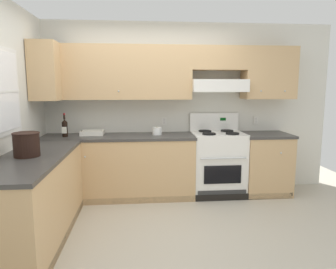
# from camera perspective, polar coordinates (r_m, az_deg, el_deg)

# --- Properties ---
(ground_plane) EXTENTS (7.04, 7.04, 0.00)m
(ground_plane) POSITION_cam_1_polar(r_m,az_deg,el_deg) (3.55, -2.25, -18.02)
(ground_plane) COLOR #B2AA99
(wall_back) EXTENTS (4.68, 0.57, 2.55)m
(wall_back) POSITION_cam_1_polar(r_m,az_deg,el_deg) (4.72, 1.54, 7.31)
(wall_back) COLOR silver
(wall_back) RESTS_ON ground_plane
(wall_left) EXTENTS (0.47, 4.00, 2.55)m
(wall_left) POSITION_cam_1_polar(r_m,az_deg,el_deg) (3.69, -28.14, 3.78)
(wall_left) COLOR silver
(wall_left) RESTS_ON ground_plane
(counter_back_run) EXTENTS (3.60, 0.65, 0.91)m
(counter_back_run) POSITION_cam_1_polar(r_m,az_deg,el_deg) (4.56, -2.31, -5.83)
(counter_back_run) COLOR tan
(counter_back_run) RESTS_ON ground_plane
(counter_left_run) EXTENTS (0.63, 1.91, 0.91)m
(counter_left_run) POSITION_cam_1_polar(r_m,az_deg,el_deg) (3.53, -23.27, -10.90)
(counter_left_run) COLOR tan
(counter_left_run) RESTS_ON ground_plane
(stove) EXTENTS (0.76, 0.62, 1.20)m
(stove) POSITION_cam_1_polar(r_m,az_deg,el_deg) (4.70, 9.11, -5.15)
(stove) COLOR white
(stove) RESTS_ON ground_plane
(wine_bottle) EXTENTS (0.08, 0.08, 0.33)m
(wine_bottle) POSITION_cam_1_polar(r_m,az_deg,el_deg) (4.53, -18.48, 1.21)
(wine_bottle) COLOR black
(wine_bottle) RESTS_ON counter_back_run
(bowl) EXTENTS (0.33, 0.25, 0.06)m
(bowl) POSITION_cam_1_polar(r_m,az_deg,el_deg) (4.61, -13.74, 0.19)
(bowl) COLOR white
(bowl) RESTS_ON counter_back_run
(bucket) EXTENTS (0.26, 0.26, 0.24)m
(bucket) POSITION_cam_1_polar(r_m,az_deg,el_deg) (3.38, -24.62, -1.59)
(bucket) COLOR black
(bucket) RESTS_ON counter_left_run
(paper_towel_roll) EXTENTS (0.13, 0.13, 0.11)m
(paper_towel_roll) POSITION_cam_1_polar(r_m,az_deg,el_deg) (4.50, -2.04, 0.66)
(paper_towel_roll) COLOR white
(paper_towel_roll) RESTS_ON counter_back_run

